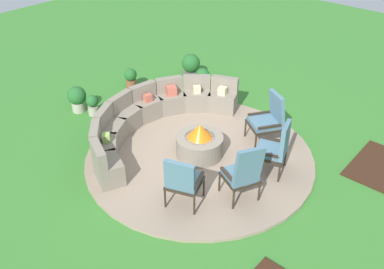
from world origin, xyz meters
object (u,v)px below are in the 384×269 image
lounge_chair_back_left (276,147)px  potted_plant_0 (191,65)px  potted_plant_2 (202,79)px  lounge_chair_front_right (243,173)px  potted_plant_3 (131,78)px  lounge_chair_front_left (183,180)px  potted_plant_4 (77,98)px  fire_pit (200,143)px  curved_stone_bench (152,117)px  potted_plant_1 (93,104)px  lounge_chair_back_right (269,118)px

lounge_chair_back_left → potted_plant_0: size_ratio=1.57×
potted_plant_2 → lounge_chair_front_right: bearing=-130.7°
lounge_chair_front_right → potted_plant_3: bearing=95.2°
lounge_chair_front_left → potted_plant_4: bearing=147.5°
lounge_chair_back_left → lounge_chair_front_right: bearing=161.5°
fire_pit → potted_plant_4: 3.40m
fire_pit → potted_plant_3: bearing=71.3°
curved_stone_bench → potted_plant_1: size_ratio=8.10×
lounge_chair_back_right → potted_plant_1: 4.08m
lounge_chair_back_left → curved_stone_bench: bearing=81.5°
potted_plant_0 → potted_plant_3: size_ratio=1.21×
curved_stone_bench → potted_plant_3: (1.09, 1.89, -0.06)m
fire_pit → potted_plant_0: fire_pit is taller
potted_plant_0 → potted_plant_2: size_ratio=1.04×
lounge_chair_front_left → lounge_chair_front_right: 1.02m
fire_pit → potted_plant_1: size_ratio=1.87×
lounge_chair_front_right → potted_plant_3: 4.96m
fire_pit → potted_plant_3: 3.45m
potted_plant_0 → lounge_chair_front_right: bearing=-128.8°
fire_pit → lounge_chair_back_right: lounge_chair_back_right is taller
curved_stone_bench → potted_plant_2: (2.16, 0.36, -0.01)m
lounge_chair_back_right → potted_plant_4: lounge_chair_back_right is taller
potted_plant_1 → potted_plant_4: size_ratio=0.79×
potted_plant_1 → potted_plant_3: 1.50m
potted_plant_1 → potted_plant_3: potted_plant_3 is taller
curved_stone_bench → lounge_chair_back_left: (0.48, -2.78, 0.24)m
fire_pit → potted_plant_4: size_ratio=1.49×
fire_pit → potted_plant_1: bearing=96.9°
curved_stone_bench → lounge_chair_back_left: bearing=-80.3°
lounge_chair_front_left → fire_pit: bearing=97.9°
curved_stone_bench → lounge_chair_back_left: 2.84m
curved_stone_bench → potted_plant_1: 1.63m
potted_plant_4 → fire_pit: bearing=-81.8°
lounge_chair_back_right → potted_plant_1: size_ratio=2.23×
fire_pit → lounge_chair_front_left: 1.51m
fire_pit → lounge_chair_front_left: (-1.29, -0.72, 0.27)m
fire_pit → potted_plant_0: bearing=43.8°
lounge_chair_back_right → potted_plant_1: lounge_chair_back_right is taller
potted_plant_1 → potted_plant_2: (2.53, -1.22, 0.10)m
potted_plant_3 → lounge_chair_back_left: bearing=-97.4°
potted_plant_0 → potted_plant_4: 3.22m
lounge_chair_front_left → potted_plant_2: lounge_chair_front_left is taller
curved_stone_bench → potted_plant_1: (-0.38, 1.58, -0.10)m
lounge_chair_front_right → potted_plant_4: size_ratio=1.85×
fire_pit → lounge_chair_back_left: lounge_chair_back_left is taller
fire_pit → curved_stone_bench: 1.38m
curved_stone_bench → lounge_chair_front_right: (-0.55, -2.78, 0.27)m
potted_plant_1 → potted_plant_3: (1.46, 0.31, 0.04)m
lounge_chair_front_left → potted_plant_1: size_ratio=2.04×
lounge_chair_front_right → lounge_chair_back_left: size_ratio=1.07×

